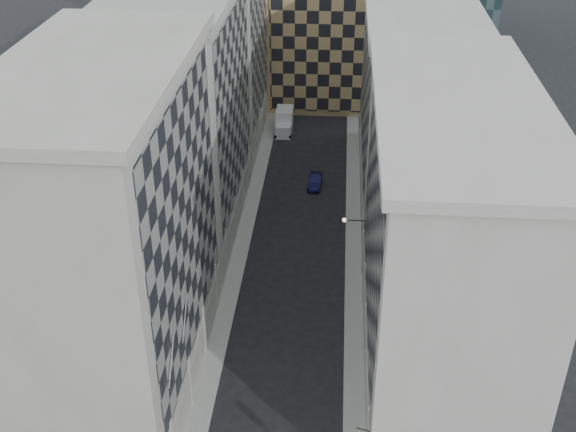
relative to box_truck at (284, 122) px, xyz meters
The scene contains 12 objects.
sidewalk_west 25.86m from the box_truck, 94.14° to the right, with size 1.50×100.00×0.15m, color gray.
sidewalk_east 27.20m from the box_truck, 71.47° to the right, with size 1.50×100.00×0.15m, color gray.
bldg_left_a 46.62m from the box_truck, 99.50° to the right, with size 10.80×22.80×23.70m.
bldg_left_b 26.02m from the box_truck, 108.22° to the right, with size 10.80×22.80×22.70m.
bldg_left_c 12.23m from the box_truck, behind, with size 10.80×22.80×21.70m.
bldg_right_a 44.14m from the box_truck, 70.71° to the right, with size 10.80×26.80×20.70m.
bldg_right_b 21.64m from the box_truck, 43.95° to the right, with size 10.80×28.80×19.70m.
tan_block 15.62m from the box_truck, 66.06° to the left, with size 16.80×14.80×18.80m.
flagpoles_left 50.29m from the box_truck, 92.89° to the right, with size 0.10×6.33×2.33m.
bracket_lamp 33.08m from the box_truck, 76.26° to the right, with size 1.98×0.36×0.36m.
box_truck is the anchor object (origin of this frame).
dark_car 15.05m from the box_truck, 72.61° to the right, with size 1.34×3.85×1.27m, color #10113D.
Camera 1 is at (3.42, -27.68, 37.01)m, focal length 45.00 mm.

